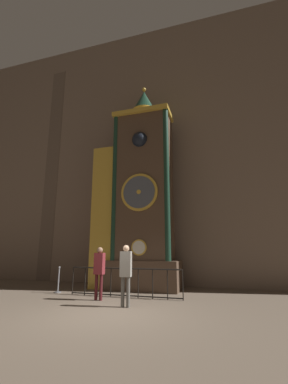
# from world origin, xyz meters

# --- Properties ---
(ground_plane) EXTENTS (28.00, 28.00, 0.00)m
(ground_plane) POSITION_xyz_m (0.00, 0.00, 0.00)
(ground_plane) COLOR brown
(cathedral_back_wall) EXTENTS (24.00, 0.32, 14.59)m
(cathedral_back_wall) POSITION_xyz_m (-0.09, 5.96, 7.28)
(cathedral_back_wall) COLOR #7A6656
(cathedral_back_wall) RESTS_ON ground_plane
(clock_tower) EXTENTS (4.00, 1.81, 9.84)m
(clock_tower) POSITION_xyz_m (-0.71, 4.42, 4.12)
(clock_tower) COLOR brown
(clock_tower) RESTS_ON ground_plane
(railing_fence) EXTENTS (4.36, 0.05, 1.03)m
(railing_fence) POSITION_xyz_m (-0.52, 2.52, 0.57)
(railing_fence) COLOR black
(railing_fence) RESTS_ON ground_plane
(visitor_near) EXTENTS (0.34, 0.23, 1.78)m
(visitor_near) POSITION_xyz_m (-1.15, 1.70, 1.07)
(visitor_near) COLOR #461518
(visitor_near) RESTS_ON ground_plane
(visitor_far) EXTENTS (0.36, 0.26, 1.83)m
(visitor_far) POSITION_xyz_m (0.13, 0.97, 1.10)
(visitor_far) COLOR #58554F
(visitor_far) RESTS_ON ground_plane
(stanchion_post) EXTENTS (0.28, 0.28, 1.02)m
(stanchion_post) POSITION_xyz_m (-3.43, 2.65, 0.33)
(stanchion_post) COLOR gray
(stanchion_post) RESTS_ON ground_plane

